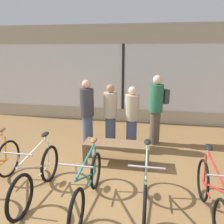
% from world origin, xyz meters
% --- Properties ---
extents(ground_plane, '(24.00, 24.00, 0.00)m').
position_xyz_m(ground_plane, '(0.00, 0.00, 0.00)').
color(ground_plane, olive).
extents(shop_back_wall, '(12.00, 0.08, 3.20)m').
position_xyz_m(shop_back_wall, '(0.00, 4.11, 1.64)').
color(shop_back_wall, '#B2A893').
rests_on(shop_back_wall, ground_plane).
extents(bicycle_left, '(0.46, 1.68, 1.03)m').
position_xyz_m(bicycle_left, '(-0.92, -0.17, 0.38)').
color(bicycle_left, black).
rests_on(bicycle_left, ground_plane).
extents(bicycle_center, '(0.46, 1.72, 1.01)m').
position_xyz_m(bicycle_center, '(-0.01, -0.27, 0.37)').
color(bicycle_center, black).
rests_on(bicycle_center, ground_plane).
extents(bicycle_right, '(0.46, 1.74, 1.05)m').
position_xyz_m(bicycle_right, '(0.88, -0.26, 0.41)').
color(bicycle_right, black).
rests_on(bicycle_right, ground_plane).
extents(bicycle_far_right, '(0.46, 1.72, 1.03)m').
position_xyz_m(bicycle_far_right, '(1.82, -0.25, 0.39)').
color(bicycle_far_right, black).
rests_on(bicycle_far_right, ground_plane).
extents(display_bench, '(1.40, 0.44, 0.50)m').
position_xyz_m(display_bench, '(0.24, 1.13, 0.40)').
color(display_bench, brown).
rests_on(display_bench, ground_plane).
extents(customer_near_rack, '(0.38, 0.38, 1.73)m').
position_xyz_m(customer_near_rack, '(-0.62, 1.90, 0.91)').
color(customer_near_rack, '#424C6B').
rests_on(customer_near_rack, ground_plane).
extents(customer_by_window, '(0.44, 0.44, 1.59)m').
position_xyz_m(customer_by_window, '(0.49, 1.95, 0.83)').
color(customer_by_window, '#424C6B').
rests_on(customer_by_window, ground_plane).
extents(customer_mid_floor, '(0.37, 0.37, 1.61)m').
position_xyz_m(customer_mid_floor, '(-0.06, 2.04, 0.84)').
color(customer_mid_floor, '#424C6B').
rests_on(customer_mid_floor, ground_plane).
extents(customer_near_bench, '(0.56, 0.50, 1.82)m').
position_xyz_m(customer_near_bench, '(1.08, 2.37, 0.98)').
color(customer_near_bench, brown).
rests_on(customer_near_bench, ground_plane).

